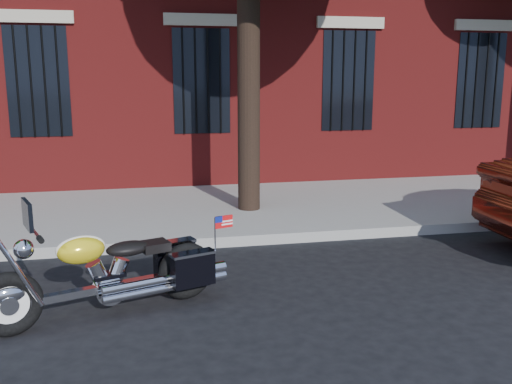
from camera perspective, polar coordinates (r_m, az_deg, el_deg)
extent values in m
plane|color=black|center=(6.69, -0.06, -8.73)|extent=(120.00, 120.00, 0.00)
cube|color=gray|center=(7.95, -2.11, -4.83)|extent=(40.00, 0.16, 0.15)
cube|color=gray|center=(9.75, -4.00, -1.75)|extent=(40.00, 3.60, 0.15)
cube|color=black|center=(11.32, -5.48, 10.94)|extent=(1.10, 0.14, 2.00)
cube|color=#B2A893|center=(11.34, -5.58, 16.76)|extent=(1.40, 0.20, 0.22)
cylinder|color=black|center=(11.24, -5.44, 10.94)|extent=(0.04, 0.04, 2.00)
cylinder|color=black|center=(9.21, -0.74, 12.71)|extent=(0.36, 0.36, 5.00)
torus|color=black|center=(5.66, -23.49, -10.27)|extent=(0.62, 0.33, 0.61)
torus|color=black|center=(6.08, -7.00, -7.86)|extent=(0.62, 0.33, 0.61)
cylinder|color=white|center=(5.66, -23.49, -10.27)|extent=(0.45, 0.20, 0.46)
cylinder|color=white|center=(6.08, -7.00, -7.86)|extent=(0.45, 0.20, 0.46)
ellipsoid|color=white|center=(5.63, -23.57, -9.41)|extent=(0.34, 0.21, 0.17)
ellipsoid|color=yellow|center=(6.04, -7.03, -6.88)|extent=(0.34, 0.22, 0.17)
cube|color=white|center=(5.82, -14.92, -9.28)|extent=(1.32, 0.53, 0.07)
cylinder|color=white|center=(5.83, -14.47, -9.38)|extent=(0.33, 0.25, 0.29)
cylinder|color=white|center=(5.82, -9.66, -9.14)|extent=(1.10, 0.44, 0.08)
ellipsoid|color=yellow|center=(5.64, -17.10, -5.59)|extent=(0.51, 0.39, 0.26)
ellipsoid|color=black|center=(5.77, -12.66, -5.53)|extent=(0.50, 0.39, 0.14)
cube|color=black|center=(6.24, -8.14, -6.39)|extent=(0.46, 0.28, 0.35)
cube|color=black|center=(5.83, -6.33, -7.66)|extent=(0.46, 0.28, 0.35)
cylinder|color=white|center=(5.49, -21.41, -3.56)|extent=(0.26, 0.68, 0.03)
sphere|color=white|center=(5.52, -22.22, -5.31)|extent=(0.23, 0.23, 0.18)
cube|color=black|center=(5.45, -21.90, -2.13)|extent=(0.15, 0.36, 0.25)
cube|color=red|center=(5.80, -3.25, -2.99)|extent=(0.19, 0.08, 0.13)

